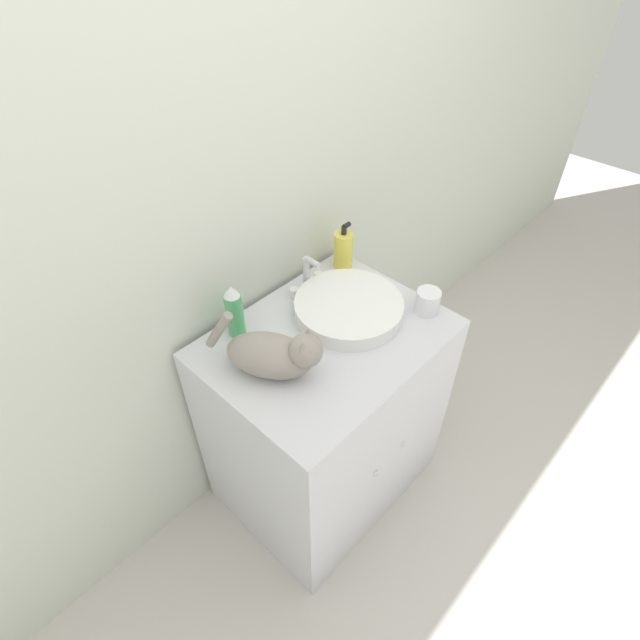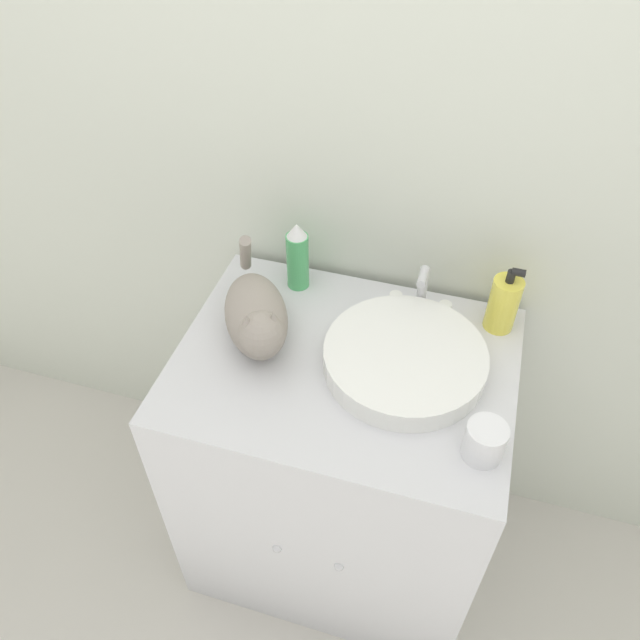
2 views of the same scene
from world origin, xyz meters
name	(u,v)px [view 2 (image 2 of 2)]	position (x,y,z in m)	size (l,w,h in m)	color
ground_plane	(310,628)	(0.00, 0.00, 0.00)	(8.00, 8.00, 0.00)	beige
wall_back	(389,135)	(0.00, 0.64, 1.25)	(6.00, 0.05, 2.50)	silver
vanity_cabinet	(340,464)	(0.00, 0.30, 0.43)	(0.78, 0.61, 0.86)	silver
sink_basin	(405,359)	(0.13, 0.32, 0.88)	(0.37, 0.37, 0.05)	white
faucet	(421,294)	(0.13, 0.52, 0.91)	(0.16, 0.08, 0.14)	silver
cat	(257,317)	(-0.21, 0.31, 0.93)	(0.25, 0.35, 0.21)	gray
soap_bottle	(503,303)	(0.33, 0.52, 0.93)	(0.07, 0.07, 0.18)	#EADB4C
spray_bottle	(298,256)	(-0.19, 0.53, 0.95)	(0.06, 0.06, 0.19)	#4CB266
cup	(485,441)	(0.33, 0.14, 0.90)	(0.08, 0.08, 0.08)	white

